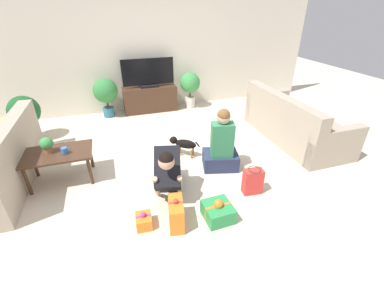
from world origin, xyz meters
TOP-DOWN VIEW (x-y plane):
  - ground_plane at (0.00, 0.00)m, footprint 16.00×16.00m
  - wall_back at (0.00, 2.63)m, footprint 8.40×0.06m
  - sofa_right at (2.37, 0.16)m, footprint 0.94×2.06m
  - coffee_table at (-1.52, 0.06)m, footprint 0.89×0.56m
  - tv_console at (0.13, 2.37)m, footprint 1.20×0.38m
  - tv at (0.13, 2.37)m, footprint 1.14×0.20m
  - potted_plant_back_left at (-0.82, 2.32)m, footprint 0.52×0.52m
  - potted_plant_corner_left at (-2.23, 1.61)m, footprint 0.53×0.53m
  - potted_plant_back_right at (1.08, 2.32)m, footprint 0.47×0.47m
  - person_kneeling at (-0.15, -0.67)m, footprint 0.49×0.84m
  - person_sitting at (0.74, -0.34)m, footprint 0.60×0.56m
  - dog at (0.29, 0.18)m, footprint 0.44×0.34m
  - gift_box_a at (0.28, -1.32)m, footprint 0.33×0.35m
  - gift_box_b at (-0.56, -1.18)m, footprint 0.19×0.22m
  - gift_box_c at (-0.21, -1.26)m, footprint 0.23×0.37m
  - gift_bag_a at (0.90, -1.02)m, footprint 0.26×0.18m
  - mug at (-1.42, -0.01)m, footprint 0.12×0.08m
  - tabletop_plant at (-1.63, 0.10)m, footprint 0.17×0.17m

SIDE VIEW (x-z plane):
  - ground_plane at x=0.00m, z-range 0.00..0.00m
  - gift_box_b at x=-0.56m, z-range -0.02..0.18m
  - gift_box_a at x=0.28m, z-range -0.03..0.23m
  - gift_box_c at x=-0.21m, z-range -0.03..0.35m
  - gift_bag_a at x=0.90m, z-range -0.01..0.37m
  - dog at x=0.29m, z-range 0.06..0.39m
  - tv_console at x=0.13m, z-range 0.00..0.57m
  - sofa_right at x=2.37m, z-range -0.13..0.73m
  - person_kneeling at x=-0.15m, z-range -0.05..0.74m
  - person_sitting at x=0.74m, z-range -0.13..0.84m
  - coffee_table at x=-1.52m, z-range 0.17..0.62m
  - mug at x=-1.42m, z-range 0.45..0.54m
  - potted_plant_corner_left at x=-2.23m, z-range 0.10..0.93m
  - potted_plant_back_right at x=1.08m, z-range 0.13..0.96m
  - potted_plant_back_left at x=-0.82m, z-range 0.12..0.97m
  - tabletop_plant at x=-1.63m, z-range 0.46..0.69m
  - tv at x=0.13m, z-range 0.54..1.16m
  - wall_back at x=0.00m, z-range 0.00..2.60m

